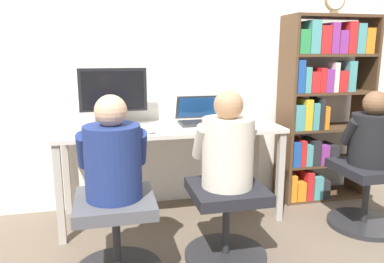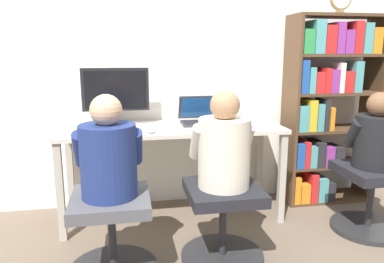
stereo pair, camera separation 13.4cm
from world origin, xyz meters
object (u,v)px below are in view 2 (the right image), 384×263
at_px(laptop, 204,118).
at_px(keyboard, 112,132).
at_px(person_at_laptop, 224,147).
at_px(office_chair_side, 371,195).
at_px(desktop_monitor, 116,95).
at_px(person_near_shelf, 376,136).
at_px(office_chair_left, 112,230).
at_px(office_chair_right, 223,219).
at_px(bookshelf, 325,106).
at_px(person_at_monitor, 108,155).

xyz_separation_m(laptop, keyboard, (-0.72, -0.29, -0.03)).
height_order(person_at_laptop, office_chair_side, person_at_laptop).
bearing_deg(desktop_monitor, laptop, -2.87).
bearing_deg(person_near_shelf, laptop, 152.54).
relative_size(desktop_monitor, laptop, 1.36).
bearing_deg(person_near_shelf, desktop_monitor, 161.12).
distance_m(keyboard, office_chair_side, 1.94).
xyz_separation_m(office_chair_left, office_chair_side, (1.86, 0.23, 0.00)).
height_order(office_chair_right, bookshelf, bookshelf).
bearing_deg(person_at_monitor, office_chair_side, 6.85).
bearing_deg(office_chair_left, laptop, 48.56).
bearing_deg(laptop, person_at_monitor, -131.59).
bearing_deg(person_at_laptop, bookshelf, 35.62).
bearing_deg(office_chair_left, person_at_monitor, 90.00).
distance_m(desktop_monitor, person_at_laptop, 1.07).
bearing_deg(office_chair_left, person_near_shelf, 7.09).
bearing_deg(laptop, office_chair_right, -92.78).
distance_m(desktop_monitor, bookshelf, 1.76).
relative_size(office_chair_right, bookshelf, 0.33).
relative_size(desktop_monitor, office_chair_side, 0.97).
relative_size(office_chair_right, person_at_laptop, 0.89).
distance_m(laptop, keyboard, 0.78).
height_order(person_at_monitor, bookshelf, bookshelf).
height_order(office_chair_left, person_near_shelf, person_near_shelf).
bearing_deg(person_near_shelf, office_chair_right, -170.42).
relative_size(keyboard, person_near_shelf, 0.76).
bearing_deg(desktop_monitor, person_near_shelf, -18.88).
bearing_deg(person_near_shelf, office_chair_left, -172.91).
height_order(laptop, keyboard, laptop).
distance_m(person_at_monitor, person_near_shelf, 1.87).
xyz_separation_m(office_chair_left, person_at_laptop, (0.69, 0.04, 0.47)).
height_order(person_at_laptop, bookshelf, bookshelf).
distance_m(laptop, person_at_monitor, 1.09).
relative_size(laptop, person_at_laptop, 0.63).
height_order(desktop_monitor, person_near_shelf, desktop_monitor).
distance_m(desktop_monitor, office_chair_side, 2.06).
bearing_deg(person_at_laptop, person_near_shelf, 9.37).
xyz_separation_m(keyboard, bookshelf, (1.78, 0.29, 0.10)).
bearing_deg(office_chair_right, bookshelf, 35.77).
relative_size(laptop, office_chair_side, 0.71).
xyz_separation_m(desktop_monitor, office_chair_side, (1.83, -0.63, -0.71)).
bearing_deg(laptop, keyboard, -158.32).
height_order(office_chair_left, person_at_monitor, person_at_monitor).
xyz_separation_m(office_chair_right, office_chair_side, (1.17, 0.19, 0.00)).
bearing_deg(bookshelf, office_chair_right, -144.23).
relative_size(office_chair_left, person_near_shelf, 0.98).
height_order(laptop, person_at_laptop, person_at_laptop).
height_order(desktop_monitor, office_chair_right, desktop_monitor).
bearing_deg(office_chair_left, office_chair_side, 6.98).
xyz_separation_m(keyboard, person_at_laptop, (0.68, -0.50, -0.01)).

